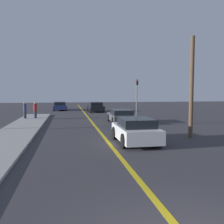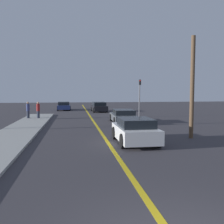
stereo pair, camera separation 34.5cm
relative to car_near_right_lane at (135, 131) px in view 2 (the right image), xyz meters
name	(u,v)px [view 2 (the right image)]	position (x,y,z in m)	size (l,w,h in m)	color
road_center_line	(95,123)	(-1.40, 8.86, -0.65)	(0.20, 60.00, 0.01)	gold
sidewalk_left	(17,133)	(-6.80, 3.99, -0.59)	(2.62, 26.25, 0.13)	#9E9E99
car_near_right_lane	(135,131)	(0.00, 0.00, 0.00)	(2.00, 3.82, 1.32)	silver
car_ahead_center	(123,116)	(1.08, 8.57, -0.08)	(2.11, 4.59, 1.16)	#4C5156
car_far_distant	(99,107)	(0.21, 20.79, -0.02)	(2.07, 4.13, 1.31)	black
car_parked_left_lot	(64,106)	(-4.61, 24.52, -0.05)	(2.02, 4.29, 1.22)	navy
pedestrian_near_curb	(38,110)	(-6.61, 12.44, 0.27)	(0.33, 0.33, 1.59)	#282D3D
pedestrian_mid_group	(28,110)	(-7.59, 12.54, 0.28)	(0.32, 0.32, 1.60)	#282D3D
traffic_light	(140,94)	(3.68, 12.81, 1.78)	(0.18, 0.40, 3.95)	slate
utility_pole	(192,88)	(3.57, 0.86, 2.28)	(0.24, 0.24, 5.87)	brown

